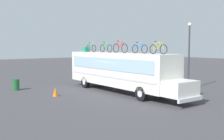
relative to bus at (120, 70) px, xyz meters
The scene contains 11 objects.
ground_plane 1.83m from the bus, behind, with size 120.00×120.00×0.00m, color #423F44.
bus is the anchor object (origin of this frame).
luggage_bag_1 5.09m from the bus, behind, with size 0.56×0.41×0.43m, color #1E7F66.
rooftop_bicycle_1 4.49m from the bus, behind, with size 1.61×0.44×0.86m.
rooftop_bicycle_2 2.73m from the bus, behind, with size 1.76×0.44×0.89m.
rooftop_bicycle_3 1.76m from the bus, 95.76° to the right, with size 1.82×0.44×0.98m.
rooftop_bicycle_4 2.64m from the bus, ahead, with size 1.66×0.44×0.86m.
rooftop_bicycle_5 4.46m from the bus, ahead, with size 1.61×0.44×0.87m.
trash_bin 8.92m from the bus, 133.48° to the right, with size 0.57×0.57×0.94m, color #1E592D.
traffic_cone 5.38m from the bus, 107.02° to the right, with size 0.39×0.39×0.66m, color orange.
street_lamp 6.08m from the bus, 64.98° to the left, with size 0.31×0.31×5.64m.
Camera 1 is at (17.32, -13.54, 3.74)m, focal length 43.99 mm.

